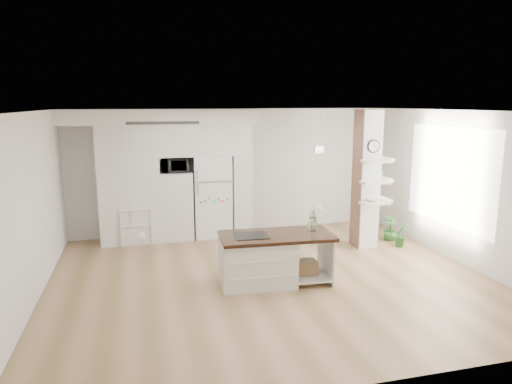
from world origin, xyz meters
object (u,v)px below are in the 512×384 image
(refrigerator, at_px, (212,196))
(floor_plant_a, at_px, (401,234))
(bookshelf, at_px, (138,228))
(kitchen_island, at_px, (264,258))

(refrigerator, xyz_separation_m, floor_plant_a, (3.52, -1.71, -0.62))
(bookshelf, bearing_deg, refrigerator, 4.92)
(refrigerator, distance_m, floor_plant_a, 3.97)
(bookshelf, relative_size, floor_plant_a, 1.46)
(refrigerator, xyz_separation_m, kitchen_island, (0.38, -2.85, -0.45))
(kitchen_island, height_order, bookshelf, kitchen_island)
(kitchen_island, bearing_deg, floor_plant_a, 23.27)
(kitchen_island, distance_m, floor_plant_a, 3.35)
(refrigerator, relative_size, floor_plant_a, 3.42)
(bookshelf, distance_m, floor_plant_a, 5.31)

